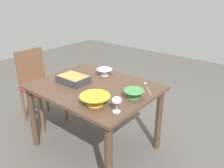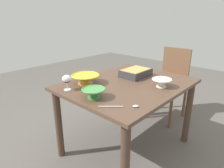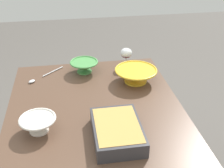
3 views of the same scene
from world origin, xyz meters
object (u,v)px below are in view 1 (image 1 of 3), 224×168
object	(u,v)px
chair	(38,84)
casserole_dish	(73,79)
wine_glass	(117,101)
serving_bowl	(104,72)
serving_spoon	(146,86)
dining_table	(94,96)
small_bowl	(134,93)
mixing_bowl	(95,99)

from	to	relation	value
chair	casserole_dish	distance (m)	0.79
wine_glass	serving_bowl	distance (m)	0.83
wine_glass	serving_spoon	distance (m)	0.59
casserole_dish	serving_bowl	xyz separation A→B (m)	(-0.11, -0.36, 0.00)
dining_table	chair	world-z (taller)	chair
dining_table	chair	size ratio (longest dim) A/B	1.28
serving_bowl	serving_spoon	size ratio (longest dim) A/B	0.80
small_bowl	serving_spoon	distance (m)	0.29
serving_spoon	mixing_bowl	bearing A→B (deg)	77.29
dining_table	small_bowl	world-z (taller)	small_bowl
wine_glass	serving_spoon	bearing A→B (deg)	-81.90
serving_bowl	casserole_dish	bearing A→B (deg)	73.48
small_bowl	serving_spoon	xyz separation A→B (m)	(0.04, -0.29, -0.04)
wine_glass	mixing_bowl	size ratio (longest dim) A/B	0.51
mixing_bowl	serving_spoon	xyz separation A→B (m)	(-0.13, -0.60, -0.04)
dining_table	casserole_dish	size ratio (longest dim) A/B	3.84
serving_bowl	serving_spoon	distance (m)	0.53
chair	serving_spoon	bearing A→B (deg)	-165.96
small_bowl	chair	bearing A→B (deg)	2.33
mixing_bowl	serving_bowl	size ratio (longest dim) A/B	1.49
chair	mixing_bowl	bearing A→B (deg)	168.65
serving_bowl	chair	bearing A→B (deg)	20.70
casserole_dish	small_bowl	distance (m)	0.69
chair	dining_table	bearing A→B (deg)	-178.10
serving_bowl	serving_spoon	xyz separation A→B (m)	(-0.53, -0.02, -0.04)
casserole_dish	wine_glass	bearing A→B (deg)	165.24
wine_glass	mixing_bowl	xyz separation A→B (m)	(0.22, 0.02, -0.04)
serving_spoon	chair	bearing A→B (deg)	14.04
serving_bowl	small_bowl	bearing A→B (deg)	155.46
dining_table	mixing_bowl	world-z (taller)	mixing_bowl
wine_glass	serving_bowl	size ratio (longest dim) A/B	0.76
small_bowl	serving_spoon	world-z (taller)	small_bowl
casserole_dish	mixing_bowl	bearing A→B (deg)	157.67
mixing_bowl	serving_bowl	distance (m)	0.70
casserole_dish	mixing_bowl	world-z (taller)	mixing_bowl
serving_spoon	dining_table	bearing A→B (deg)	36.91
mixing_bowl	small_bowl	world-z (taller)	mixing_bowl
wine_glass	serving_spoon	size ratio (longest dim) A/B	0.61
dining_table	serving_bowl	world-z (taller)	serving_bowl
casserole_dish	serving_spoon	bearing A→B (deg)	-148.76
small_bowl	serving_bowl	size ratio (longest dim) A/B	1.06
casserole_dish	small_bowl	bearing A→B (deg)	-171.63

